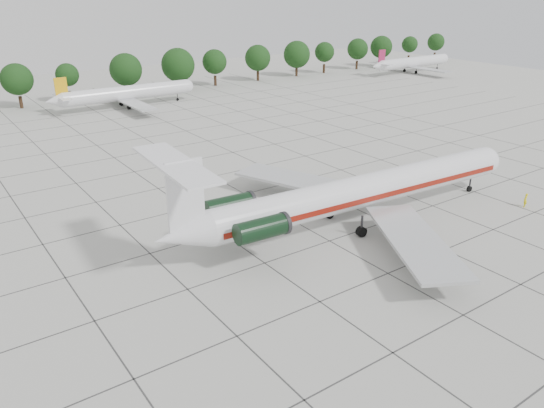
% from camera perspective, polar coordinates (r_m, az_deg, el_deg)
% --- Properties ---
extents(ground, '(260.00, 260.00, 0.00)m').
position_cam_1_polar(ground, '(54.22, 6.21, -3.98)').
color(ground, '#B4B4AD').
rests_on(ground, ground).
extents(apron_joints, '(170.00, 170.00, 0.02)m').
position_cam_1_polar(apron_joints, '(65.15, -2.47, 0.83)').
color(apron_joints, '#383838').
rests_on(apron_joints, ground).
extents(main_airliner, '(44.90, 35.22, 10.52)m').
position_cam_1_polar(main_airliner, '(56.47, 8.50, 1.14)').
color(main_airliner, silver).
rests_on(main_airliner, ground).
extents(ground_crew, '(0.72, 0.63, 1.66)m').
position_cam_1_polar(ground_crew, '(68.45, 25.59, 0.37)').
color(ground_crew, yellow).
rests_on(ground_crew, ground).
extents(bg_airliner_c, '(28.24, 27.20, 7.40)m').
position_cam_1_polar(bg_airliner_c, '(118.00, -15.28, 11.42)').
color(bg_airliner_c, silver).
rests_on(bg_airliner_c, ground).
extents(bg_airliner_e, '(28.24, 27.20, 7.40)m').
position_cam_1_polar(bg_airliner_e, '(166.46, 14.92, 14.50)').
color(bg_airliner_e, silver).
rests_on(bg_airliner_e, ground).
extents(tree_line, '(249.86, 8.44, 10.22)m').
position_cam_1_polar(tree_line, '(124.12, -25.76, 11.98)').
color(tree_line, '#332114').
rests_on(tree_line, ground).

